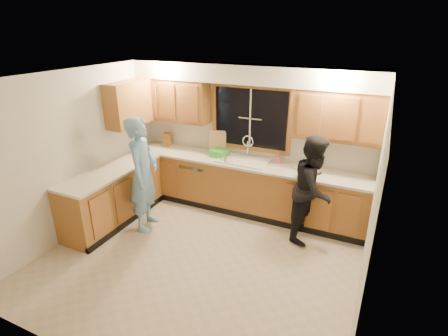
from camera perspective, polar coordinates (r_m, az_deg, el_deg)
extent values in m
plane|color=#B7A58D|center=(5.13, -4.03, -14.49)|extent=(4.20, 4.20, 0.00)
plane|color=white|center=(4.15, -4.97, 14.39)|extent=(4.20, 4.20, 0.00)
plane|color=beige|center=(6.11, 4.27, 4.93)|extent=(4.20, 0.00, 4.20)
plane|color=beige|center=(5.76, -23.02, 2.08)|extent=(0.00, 3.80, 3.80)
plane|color=beige|center=(4.00, 23.03, -6.61)|extent=(0.00, 3.80, 3.80)
cube|color=#9D642D|center=(6.15, 3.06, -3.05)|extent=(4.20, 0.60, 0.88)
cube|color=#9D642D|center=(6.08, -17.58, -4.41)|extent=(0.60, 1.90, 0.88)
cube|color=beige|center=(5.95, 3.09, 0.90)|extent=(4.20, 0.63, 0.04)
cube|color=beige|center=(5.89, -17.98, -0.44)|extent=(0.63, 1.90, 0.04)
cube|color=#9D642D|center=(6.46, -8.23, 10.97)|extent=(1.35, 0.33, 0.75)
cube|color=#9D642D|center=(5.48, 17.99, 8.11)|extent=(1.35, 0.33, 0.75)
cube|color=#9D642D|center=(6.27, -15.30, 10.09)|extent=(0.33, 0.90, 0.75)
cube|color=white|center=(5.72, 3.94, 15.03)|extent=(4.20, 0.35, 0.30)
cube|color=black|center=(6.01, 4.35, 8.10)|extent=(1.30, 0.01, 1.00)
cube|color=#9D642D|center=(5.90, 4.47, 13.13)|extent=(1.44, 0.03, 0.07)
cube|color=#9D642D|center=(6.16, 4.17, 3.25)|extent=(1.44, 0.03, 0.07)
cube|color=#9D642D|center=(6.27, -1.60, 8.74)|extent=(0.07, 0.03, 1.00)
cube|color=#9D642D|center=(5.81, 10.69, 7.27)|extent=(0.07, 0.03, 1.00)
cube|color=white|center=(5.95, 3.15, 1.21)|extent=(0.86, 0.52, 0.03)
cube|color=white|center=(6.06, 1.29, 0.72)|extent=(0.38, 0.42, 0.18)
cube|color=white|center=(5.92, 5.02, 0.09)|extent=(0.38, 0.42, 0.18)
cylinder|color=silver|center=(6.08, 3.89, 3.15)|extent=(0.04, 0.04, 0.28)
torus|color=silver|center=(6.03, 3.92, 4.40)|extent=(0.21, 0.03, 0.21)
cube|color=white|center=(6.48, -3.96, -1.97)|extent=(0.60, 0.56, 0.82)
cube|color=white|center=(5.73, -21.36, -6.56)|extent=(0.58, 0.75, 0.90)
imported|color=#6FA4D1|center=(5.56, -13.04, -1.03)|extent=(0.62, 0.77, 1.84)
imported|color=black|center=(5.35, 14.36, -3.32)|extent=(0.72, 0.87, 1.63)
cube|color=#A0612C|center=(6.81, -9.25, 4.67)|extent=(0.14, 0.12, 0.24)
cube|color=tan|center=(6.30, -1.04, 4.31)|extent=(0.32, 0.19, 0.40)
cube|color=green|center=(6.13, -0.75, 2.43)|extent=(0.34, 0.33, 0.13)
imported|color=pink|center=(5.92, 8.79, 1.61)|extent=(0.09, 0.10, 0.17)
imported|color=silver|center=(5.71, 12.68, -0.10)|extent=(0.26, 0.26, 0.05)
cylinder|color=beige|center=(5.84, 0.23, 1.26)|extent=(0.08, 0.08, 0.11)
cylinder|color=beige|center=(5.90, 0.27, 1.54)|extent=(0.08, 0.08, 0.12)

